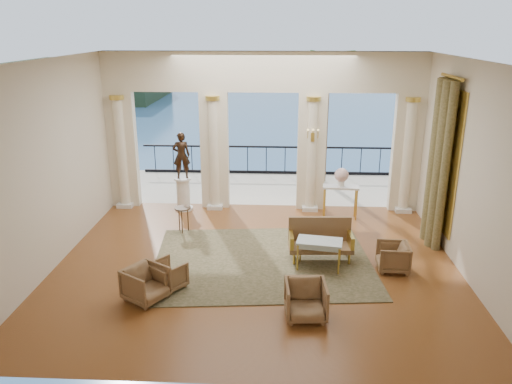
# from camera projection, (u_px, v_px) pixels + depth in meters

# --- Properties ---
(floor) EXTENTS (9.00, 9.00, 0.00)m
(floor) POSITION_uv_depth(u_px,v_px,m) (256.00, 265.00, 11.30)
(floor) COLOR #4A2C0C
(floor) RESTS_ON ground
(room_walls) EXTENTS (9.00, 9.00, 9.00)m
(room_walls) POSITION_uv_depth(u_px,v_px,m) (253.00, 153.00, 9.33)
(room_walls) COLOR beige
(room_walls) RESTS_ON ground
(arcade) EXTENTS (9.00, 0.56, 4.50)m
(arcade) POSITION_uv_depth(u_px,v_px,m) (263.00, 121.00, 14.11)
(arcade) COLOR #F6E6C9
(arcade) RESTS_ON ground
(terrace) EXTENTS (10.00, 3.60, 0.10)m
(terrace) POSITION_uv_depth(u_px,v_px,m) (265.00, 188.00, 16.81)
(terrace) COLOR #C1B4A2
(terrace) RESTS_ON ground
(balustrade) EXTENTS (9.00, 0.06, 1.03)m
(balustrade) POSITION_uv_depth(u_px,v_px,m) (266.00, 163.00, 18.18)
(balustrade) COLOR black
(balustrade) RESTS_ON terrace
(palm_tree) EXTENTS (2.00, 2.00, 4.50)m
(palm_tree) POSITION_uv_depth(u_px,v_px,m) (328.00, 60.00, 16.17)
(palm_tree) COLOR #4C3823
(palm_tree) RESTS_ON terrace
(headland) EXTENTS (22.00, 18.00, 6.00)m
(headland) POSITION_uv_depth(u_px,v_px,m) (91.00, 80.00, 80.01)
(headland) COLOR black
(headland) RESTS_ON sea
(sea) EXTENTS (160.00, 160.00, 0.00)m
(sea) POSITION_uv_depth(u_px,v_px,m) (277.00, 110.00, 70.05)
(sea) COLOR #1F4F82
(sea) RESTS_ON ground
(curtain) EXTENTS (0.33, 1.40, 4.09)m
(curtain) POSITION_uv_depth(u_px,v_px,m) (439.00, 164.00, 11.88)
(curtain) COLOR #4B4923
(curtain) RESTS_ON ground
(window_frame) EXTENTS (0.04, 1.60, 3.40)m
(window_frame) POSITION_uv_depth(u_px,v_px,m) (447.00, 161.00, 11.85)
(window_frame) COLOR gold
(window_frame) RESTS_ON room_walls
(wall_sconce) EXTENTS (0.30, 0.11, 0.33)m
(wall_sconce) POSITION_uv_depth(u_px,v_px,m) (313.00, 136.00, 13.85)
(wall_sconce) COLOR gold
(wall_sconce) RESTS_ON arcade
(rug) EXTENTS (5.24, 4.25, 0.02)m
(rug) POSITION_uv_depth(u_px,v_px,m) (263.00, 261.00, 11.46)
(rug) COLOR #31381E
(rug) RESTS_ON ground
(armchair_a) EXTENTS (0.97, 0.99, 0.75)m
(armchair_a) POSITION_uv_depth(u_px,v_px,m) (146.00, 282.00, 9.75)
(armchair_a) COLOR #443521
(armchair_a) RESTS_ON ground
(armchair_b) EXTENTS (0.79, 0.75, 0.77)m
(armchair_b) POSITION_uv_depth(u_px,v_px,m) (306.00, 299.00, 9.15)
(armchair_b) COLOR #443521
(armchair_b) RESTS_ON ground
(armchair_c) EXTENTS (0.66, 0.70, 0.69)m
(armchair_c) POSITION_uv_depth(u_px,v_px,m) (393.00, 256.00, 10.96)
(armchair_c) COLOR #443521
(armchair_c) RESTS_ON ground
(armchair_d) EXTENTS (0.86, 0.85, 0.65)m
(armchair_d) POSITION_uv_depth(u_px,v_px,m) (168.00, 274.00, 10.20)
(armchair_d) COLOR #443521
(armchair_d) RESTS_ON ground
(settee) EXTENTS (1.48, 0.69, 0.96)m
(settee) POSITION_uv_depth(u_px,v_px,m) (320.00, 239.00, 11.48)
(settee) COLOR #443521
(settee) RESTS_ON ground
(game_table) EXTENTS (1.06, 0.69, 0.67)m
(game_table) POSITION_uv_depth(u_px,v_px,m) (320.00, 243.00, 10.95)
(game_table) COLOR #AAC6D1
(game_table) RESTS_ON ground
(pedestal) EXTENTS (0.53, 0.53, 0.97)m
(pedestal) POSITION_uv_depth(u_px,v_px,m) (183.00, 194.00, 14.58)
(pedestal) COLOR silver
(pedestal) RESTS_ON ground
(statue) EXTENTS (0.55, 0.42, 1.34)m
(statue) POSITION_uv_depth(u_px,v_px,m) (181.00, 155.00, 14.21)
(statue) COLOR black
(statue) RESTS_ON pedestal
(console_table) EXTENTS (1.01, 0.45, 0.94)m
(console_table) POSITION_uv_depth(u_px,v_px,m) (341.00, 192.00, 13.84)
(console_table) COLOR silver
(console_table) RESTS_ON ground
(urn) EXTENTS (0.39, 0.39, 0.51)m
(urn) POSITION_uv_depth(u_px,v_px,m) (342.00, 176.00, 13.70)
(urn) COLOR white
(urn) RESTS_ON console_table
(side_table) EXTENTS (0.42, 0.42, 0.69)m
(side_table) POSITION_uv_depth(u_px,v_px,m) (183.00, 211.00, 12.92)
(side_table) COLOR black
(side_table) RESTS_ON ground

